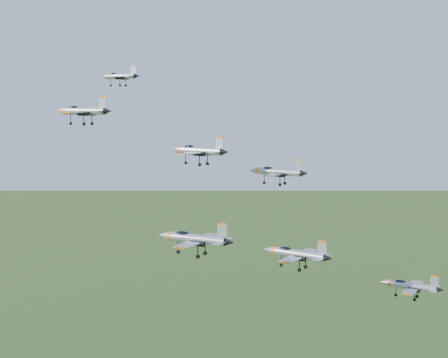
% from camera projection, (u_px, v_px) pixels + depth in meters
% --- Properties ---
extents(jet_lead, '(11.02, 9.08, 2.95)m').
position_uv_depth(jet_lead, '(119.00, 76.00, 136.69)').
color(jet_lead, '#9599A0').
extents(jet_left_high, '(13.37, 11.13, 3.57)m').
position_uv_depth(jet_left_high, '(198.00, 150.00, 115.37)').
color(jet_left_high, '#9599A0').
extents(jet_right_high, '(11.40, 9.38, 3.05)m').
position_uv_depth(jet_right_high, '(82.00, 111.00, 101.81)').
color(jet_right_high, '#9599A0').
extents(jet_left_low, '(11.86, 9.77, 3.17)m').
position_uv_depth(jet_left_low, '(277.00, 172.00, 113.43)').
color(jet_left_low, '#9599A0').
extents(jet_right_low, '(13.56, 11.16, 3.63)m').
position_uv_depth(jet_right_low, '(194.00, 238.00, 97.68)').
color(jet_right_low, '#9599A0').
extents(jet_trail, '(12.95, 10.74, 3.46)m').
position_uv_depth(jet_trail, '(296.00, 253.00, 104.64)').
color(jet_trail, '#9599A0').
extents(jet_extra, '(10.93, 8.98, 2.93)m').
position_uv_depth(jet_extra, '(410.00, 286.00, 106.44)').
color(jet_extra, '#9599A0').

